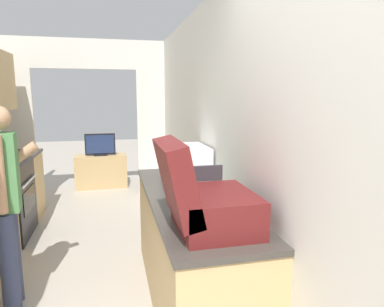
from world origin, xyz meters
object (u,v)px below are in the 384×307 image
object	(u,v)px
person	(5,204)
book_stack	(186,195)
suitcase	(202,200)
knife	(6,155)
television	(100,145)
range_oven	(0,201)
tv_cabinet	(101,171)
microwave	(185,162)

from	to	relation	value
person	book_stack	distance (m)	1.37
suitcase	knife	distance (m)	3.46
person	television	world-z (taller)	person
book_stack	television	distance (m)	3.90
range_oven	book_stack	distance (m)	2.58
tv_cabinet	knife	bearing A→B (deg)	-126.08
microwave	knife	distance (m)	2.62
range_oven	knife	size ratio (longest dim) A/B	3.38
tv_cabinet	television	xyz separation A→B (m)	(0.00, -0.04, 0.49)
tv_cabinet	suitcase	bearing A→B (deg)	-81.27
television	range_oven	bearing A→B (deg)	-117.80
book_stack	knife	size ratio (longest dim) A/B	0.96
suitcase	tv_cabinet	distance (m)	4.60
person	suitcase	xyz separation A→B (m)	(1.28, -0.93, 0.22)
person	book_stack	size ratio (longest dim) A/B	5.41
range_oven	knife	world-z (taller)	range_oven
suitcase	range_oven	bearing A→B (deg)	126.49
range_oven	suitcase	size ratio (longest dim) A/B	1.87
person	tv_cabinet	world-z (taller)	person
person	microwave	world-z (taller)	person
knife	television	bearing A→B (deg)	45.65
microwave	tv_cabinet	bearing A→B (deg)	104.68
person	range_oven	bearing A→B (deg)	10.98
suitcase	person	bearing A→B (deg)	144.15
range_oven	book_stack	world-z (taller)	range_oven
book_stack	knife	xyz separation A→B (m)	(-1.85, 2.33, -0.02)
tv_cabinet	book_stack	bearing A→B (deg)	-79.32
suitcase	microwave	xyz separation A→B (m)	(0.17, 1.22, -0.02)
range_oven	person	world-z (taller)	person
person	suitcase	world-z (taller)	person
person	tv_cabinet	distance (m)	3.65
tv_cabinet	television	distance (m)	0.49
person	knife	bearing A→B (deg)	7.26
tv_cabinet	knife	xyz separation A→B (m)	(-1.12, -1.54, 0.60)
suitcase	television	world-z (taller)	suitcase
suitcase	book_stack	xyz separation A→B (m)	(0.04, 0.61, -0.15)
person	book_stack	bearing A→B (deg)	-110.84
range_oven	tv_cabinet	xyz separation A→B (m)	(1.08, 2.09, -0.16)
suitcase	book_stack	world-z (taller)	suitcase
range_oven	person	xyz separation A→B (m)	(0.49, -1.46, 0.39)
microwave	tv_cabinet	world-z (taller)	microwave
knife	book_stack	bearing A→B (deg)	-59.08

